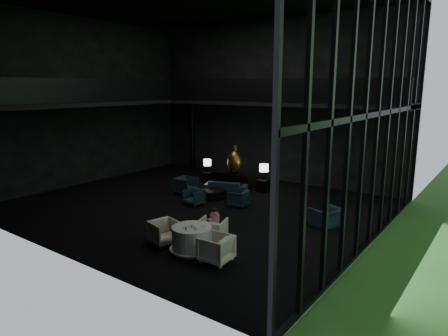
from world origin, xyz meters
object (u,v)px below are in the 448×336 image
Objects in this scene: table_lamp_left at (207,163)px; table_lamp_right at (264,169)px; side_table_right at (262,185)px; window_armchair at (326,215)px; dining_chair_east at (216,246)px; coffee_table at (214,195)px; dining_chair_north at (212,228)px; side_table_left at (207,177)px; bronze_urn at (235,161)px; lounge_armchair_east at (238,198)px; child at (215,218)px; console at (233,180)px; sofa at (226,185)px; dining_chair_west at (164,231)px; lounge_armchair_west at (186,184)px; dining_table at (192,240)px; lounge_armchair_south at (194,197)px.

table_lamp_left is 0.92× the size of table_lamp_right.
window_armchair is (4.20, -2.74, 0.13)m from side_table_right.
window_armchair is at bearing 160.02° from dining_chair_east.
dining_chair_north is (2.92, -3.85, 0.24)m from coffee_table.
side_table_left is 0.56× the size of window_armchair.
table_lamp_right is at bearing -90.37° from dining_chair_north.
table_lamp_right reaches higher than table_lamp_left.
dining_chair_east is at bearing -58.70° from bronze_urn.
dining_chair_north is (5.09, -6.13, -0.55)m from table_lamp_left.
dining_chair_east reaches higher than side_table_left.
lounge_armchair_east is (3.62, -2.54, -0.64)m from table_lamp_left.
child is at bearing -13.82° from window_armchair.
child is at bearing -59.85° from console.
sofa reaches higher than coffee_table.
table_lamp_right reaches higher than dining_chair_west.
bronze_urn reaches higher than window_armchair.
window_armchair is at bearing -24.86° from console.
bronze_urn is 1.48× the size of lounge_armchair_west.
coffee_table is 1.34× the size of child.
dining_chair_north is 0.35m from child.
coffee_table is (-1.03, -2.33, -0.08)m from side_table_right.
window_armchair is (5.80, -2.79, -0.83)m from bronze_urn.
dining_chair_west reaches higher than sofa.
lounge_armchair_west is 1.45× the size of child.
dining_table reaches higher than lounge_armchair_east.
side_table_right reaches higher than side_table_left.
bronze_urn is 1.93× the size of table_lamp_right.
coffee_table is at bearing 35.35° from dining_chair_west.
lounge_armchair_west is 1.44× the size of lounge_armchair_south.
window_armchair is at bearing -34.24° from table_lamp_right.
dining_chair_north is at bearing 14.43° from lounge_armchair_east.
side_table_left is 0.29× the size of sofa.
table_lamp_left is (-1.60, -0.01, 0.65)m from console.
dining_table is (2.99, -3.60, 0.01)m from lounge_armchair_south.
bronze_urn is 1.53× the size of dining_chair_east.
dining_chair_north is (3.02, -2.66, 0.11)m from lounge_armchair_south.
dining_chair_west is (0.78, -7.19, 0.14)m from side_table_right.
side_table_right is at bearing -90.05° from dining_chair_north.
coffee_table is 0.64× the size of dining_table.
bronze_urn reaches higher than console.
dining_chair_west is at bearing -17.35° from window_armchair.
sofa is at bearing -72.93° from bronze_urn.
table_lamp_left reaches higher than side_table_left.
table_lamp_right is 7.52m from dining_table.
bronze_urn is at bearing -92.86° from sofa.
side_table_left is 0.93× the size of side_table_right.
table_lamp_left is 0.76× the size of coffee_table.
dining_chair_north is (-2.32, -3.45, 0.03)m from window_armchair.
sofa is 7.31m from dining_chair_east.
dining_chair_east reaches higher than window_armchair.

